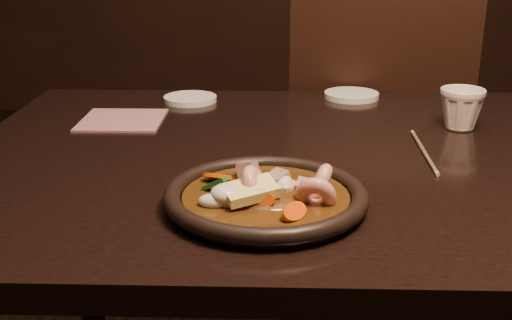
{
  "coord_description": "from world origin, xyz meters",
  "views": [
    {
      "loc": [
        -0.25,
        -1.05,
        1.11
      ],
      "look_at": [
        -0.28,
        -0.18,
        0.8
      ],
      "focal_mm": 45.0,
      "sensor_mm": 36.0,
      "label": 1
    }
  ],
  "objects_px": {
    "table": "(418,194)",
    "chair": "(373,156)",
    "tea_cup": "(461,107)",
    "plate": "(266,198)"
  },
  "relations": [
    {
      "from": "chair",
      "to": "plate",
      "type": "height_order",
      "value": "chair"
    },
    {
      "from": "table",
      "to": "plate",
      "type": "xyz_separation_m",
      "value": [
        -0.26,
        -0.24,
        0.09
      ]
    },
    {
      "from": "plate",
      "to": "tea_cup",
      "type": "height_order",
      "value": "tea_cup"
    },
    {
      "from": "chair",
      "to": "tea_cup",
      "type": "xyz_separation_m",
      "value": [
        0.09,
        -0.46,
        0.26
      ]
    },
    {
      "from": "table",
      "to": "tea_cup",
      "type": "distance_m",
      "value": 0.22
    },
    {
      "from": "table",
      "to": "chair",
      "type": "xyz_separation_m",
      "value": [
        0.01,
        0.6,
        -0.14
      ]
    },
    {
      "from": "table",
      "to": "tea_cup",
      "type": "relative_size",
      "value": 18.79
    },
    {
      "from": "chair",
      "to": "tea_cup",
      "type": "height_order",
      "value": "chair"
    },
    {
      "from": "chair",
      "to": "plate",
      "type": "xyz_separation_m",
      "value": [
        -0.28,
        -0.84,
        0.23
      ]
    },
    {
      "from": "plate",
      "to": "tea_cup",
      "type": "xyz_separation_m",
      "value": [
        0.37,
        0.39,
        0.03
      ]
    }
  ]
}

